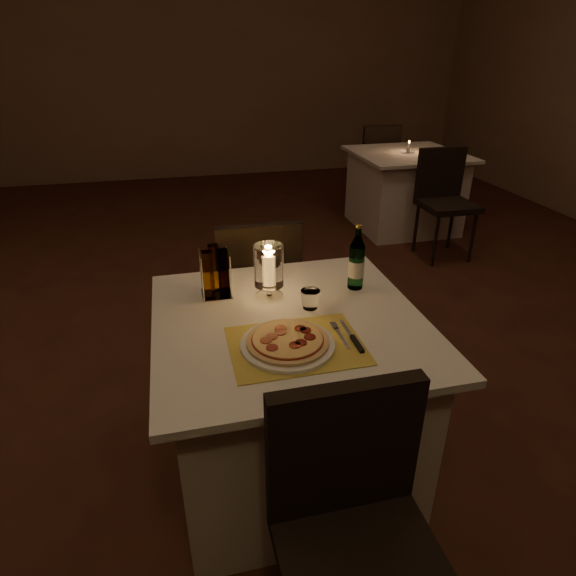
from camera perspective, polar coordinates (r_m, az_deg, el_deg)
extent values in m
cube|color=#432015|center=(2.51, -7.73, -14.85)|extent=(8.00, 10.00, 0.02)
cube|color=#81624B|center=(6.90, -13.94, 24.89)|extent=(8.00, 0.02, 3.00)
cube|color=silver|center=(2.02, 0.14, -13.15)|extent=(0.88, 0.88, 0.71)
cube|color=silver|center=(1.80, 0.15, -4.11)|extent=(1.00, 1.00, 0.03)
cube|color=black|center=(1.43, 8.96, -30.02)|extent=(0.42, 0.42, 0.05)
cube|color=black|center=(1.36, 6.65, -18.44)|extent=(0.42, 0.05, 0.42)
cylinder|color=black|center=(1.76, 11.85, -28.41)|extent=(0.03, 0.03, 0.44)
cube|color=black|center=(2.62, -4.02, -0.32)|extent=(0.42, 0.42, 0.05)
cube|color=black|center=(2.36, -3.41, 2.66)|extent=(0.42, 0.05, 0.42)
cylinder|color=black|center=(2.91, -1.15, -2.68)|extent=(0.03, 0.03, 0.44)
cylinder|color=black|center=(2.86, -7.82, -3.44)|extent=(0.03, 0.03, 0.44)
cylinder|color=black|center=(2.62, 0.47, -6.24)|extent=(0.03, 0.03, 0.44)
cylinder|color=black|center=(2.58, -6.94, -7.16)|extent=(0.03, 0.03, 0.44)
cube|color=gold|center=(1.64, 0.97, -6.82)|extent=(0.45, 0.34, 0.00)
cylinder|color=white|center=(1.63, -0.05, -6.70)|extent=(0.32, 0.32, 0.01)
cylinder|color=#D8B77F|center=(1.62, -0.05, -6.32)|extent=(0.28, 0.28, 0.01)
cylinder|color=maroon|center=(1.62, -0.05, -6.09)|extent=(0.24, 0.24, 0.00)
cylinder|color=#EACC7F|center=(1.62, -0.05, -5.99)|extent=(0.24, 0.24, 0.00)
cylinder|color=maroon|center=(1.66, 2.07, -5.01)|extent=(0.04, 0.04, 0.00)
cylinder|color=maroon|center=(1.67, 1.49, -4.80)|extent=(0.04, 0.04, 0.00)
cylinder|color=maroon|center=(1.67, -0.87, -4.77)|extent=(0.04, 0.04, 0.00)
cylinder|color=maroon|center=(1.64, -0.90, -5.25)|extent=(0.04, 0.04, 0.00)
cylinder|color=maroon|center=(1.62, -1.93, -5.77)|extent=(0.04, 0.04, 0.00)
cylinder|color=maroon|center=(1.60, -2.61, -6.24)|extent=(0.04, 0.04, 0.00)
cylinder|color=maroon|center=(1.57, -1.90, -7.07)|extent=(0.04, 0.04, 0.00)
cylinder|color=maroon|center=(1.58, 0.83, -6.78)|extent=(0.04, 0.04, 0.00)
cylinder|color=maroon|center=(1.59, 1.55, -6.48)|extent=(0.04, 0.04, 0.00)
cylinder|color=maroon|center=(1.62, 2.61, -5.80)|extent=(0.04, 0.04, 0.00)
cube|color=silver|center=(1.68, 6.45, -5.93)|extent=(0.01, 0.14, 0.00)
cube|color=silver|center=(1.75, 5.52, -4.48)|extent=(0.02, 0.05, 0.00)
cube|color=black|center=(1.65, 8.18, -6.55)|extent=(0.02, 0.10, 0.01)
cube|color=silver|center=(1.74, 6.88, -4.76)|extent=(0.01, 0.12, 0.00)
cylinder|color=#549D63|center=(2.01, 8.08, 2.46)|extent=(0.06, 0.06, 0.19)
cylinder|color=#549D63|center=(1.95, 8.38, 6.60)|extent=(0.02, 0.02, 0.04)
cylinder|color=gold|center=(1.94, 8.42, 7.23)|extent=(0.03, 0.03, 0.01)
cylinder|color=silver|center=(2.01, 8.08, 2.34)|extent=(0.07, 0.07, 0.07)
cylinder|color=white|center=(1.95, -2.23, -0.95)|extent=(0.11, 0.11, 0.01)
cylinder|color=white|center=(1.93, -2.24, -0.21)|extent=(0.02, 0.02, 0.04)
cylinder|color=white|center=(1.89, -2.30, 2.68)|extent=(0.12, 0.12, 0.17)
cylinder|color=white|center=(1.89, -2.29, 2.21)|extent=(0.03, 0.03, 0.12)
ellipsoid|color=orange|center=(1.86, -2.34, 4.39)|extent=(0.02, 0.02, 0.03)
cube|color=white|center=(1.99, -8.42, -0.72)|extent=(0.12, 0.12, 0.01)
cylinder|color=white|center=(1.89, -10.08, 0.85)|extent=(0.01, 0.01, 0.18)
cylinder|color=white|center=(1.90, -6.78, 1.20)|extent=(0.01, 0.01, 0.18)
cylinder|color=white|center=(1.99, -10.33, 2.20)|extent=(0.01, 0.01, 0.18)
cylinder|color=white|center=(2.00, -7.20, 2.52)|extent=(0.01, 0.01, 0.18)
cube|color=#BF8C33|center=(1.91, -9.42, 1.52)|extent=(0.04, 0.04, 0.20)
cube|color=#3F1E14|center=(1.92, -7.64, 1.71)|extent=(0.04, 0.04, 0.20)
cube|color=#BF8C33|center=(1.97, -8.71, 2.33)|extent=(0.04, 0.04, 0.20)
cube|color=silver|center=(4.97, 13.55, 10.98)|extent=(0.88, 0.88, 0.71)
cube|color=silver|center=(4.89, 14.02, 15.14)|extent=(1.00, 1.00, 0.03)
cube|color=black|center=(4.27, 18.40, 9.28)|extent=(0.42, 0.42, 0.05)
cube|color=black|center=(4.37, 17.60, 12.90)|extent=(0.42, 0.05, 0.42)
cylinder|color=black|center=(4.13, 17.07, 5.31)|extent=(0.03, 0.03, 0.44)
cylinder|color=black|center=(4.30, 21.02, 5.58)|extent=(0.03, 0.03, 0.44)
cylinder|color=black|center=(4.40, 14.93, 6.93)|extent=(0.03, 0.03, 0.44)
cylinder|color=black|center=(4.57, 18.74, 7.14)|extent=(0.03, 0.03, 0.44)
cube|color=black|center=(5.65, 10.04, 14.26)|extent=(0.42, 0.42, 0.05)
cube|color=black|center=(5.44, 11.02, 16.18)|extent=(0.42, 0.05, 0.42)
cylinder|color=black|center=(5.92, 10.76, 12.38)|extent=(0.03, 0.03, 0.44)
cylinder|color=black|center=(5.79, 7.61, 12.30)|extent=(0.03, 0.03, 0.44)
cylinder|color=black|center=(5.62, 12.15, 11.50)|extent=(0.03, 0.03, 0.44)
cylinder|color=black|center=(5.49, 8.87, 11.40)|extent=(0.03, 0.03, 0.44)
cylinder|color=white|center=(4.88, 14.10, 15.83)|extent=(0.03, 0.03, 0.09)
ellipsoid|color=orange|center=(4.87, 14.17, 16.43)|extent=(0.01, 0.01, 0.02)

